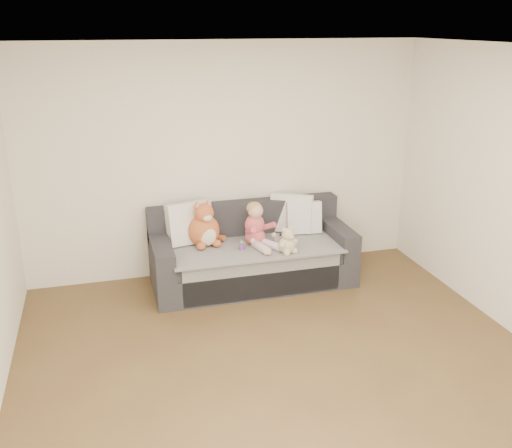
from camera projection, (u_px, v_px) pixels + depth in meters
The scene contains 10 objects.
room_shell at pixel (283, 220), 4.49m from camera, with size 5.00×5.00×5.00m.
sofa at pixel (251, 256), 6.36m from camera, with size 2.20×0.94×0.85m.
cushion_left at pixel (189, 223), 6.22m from camera, with size 0.53×0.32×0.47m.
cushion_right_back at pixel (291, 213), 6.56m from camera, with size 0.52×0.42×0.45m.
cushion_right_front at pixel (304, 218), 6.53m from camera, with size 0.42×0.23×0.38m.
toddler at pixel (257, 227), 6.15m from camera, with size 0.35×0.50×0.49m.
plush_cat at pixel (205, 228), 6.16m from camera, with size 0.43×0.40×0.53m.
teddy_bear at pixel (288, 242), 5.96m from camera, with size 0.22×0.19×0.30m.
plush_cow at pixel (280, 240), 6.18m from camera, with size 0.13×0.20×0.16m.
sippy_cup at pixel (242, 245), 6.07m from camera, with size 0.10×0.07×0.11m.
Camera 1 is at (-1.35, -3.61, 2.78)m, focal length 40.00 mm.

